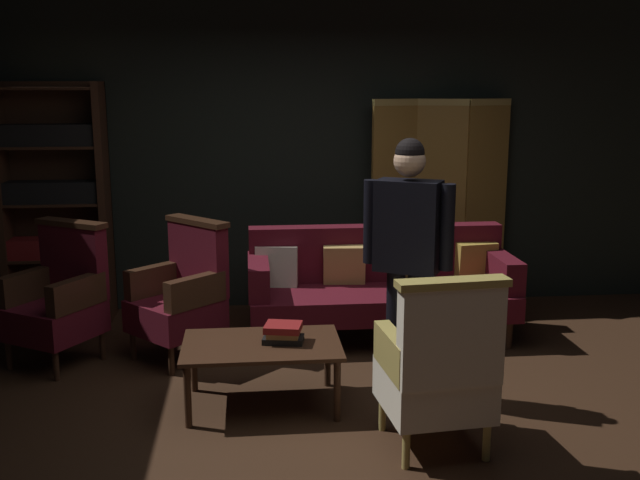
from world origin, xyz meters
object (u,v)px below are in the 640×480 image
Objects in this scene: standing_figure at (408,245)px; book_black_cloth at (283,339)px; velvet_couch at (379,281)px; armchair_wing_left at (60,298)px; armchair_wing_right at (182,294)px; book_red_leather at (283,327)px; folding_screen at (440,201)px; bookshelf at (55,198)px; coffee_table at (262,350)px; book_tan_leather at (283,334)px; armchair_gilt_accent at (439,368)px.

book_black_cloth is at bearing -177.40° from standing_figure.
armchair_wing_left reaches higher than velvet_couch.
armchair_wing_right is 1.17m from book_red_leather.
book_black_cloth is at bearing -29.83° from armchair_wing_left.
book_black_cloth is 1.13× the size of book_red_leather.
folding_screen is 1.83× the size of armchair_wing_right.
folding_screen is at bearing 0.62° from bookshelf.
folding_screen is 8.43× the size of book_red_leather.
bookshelf is at bearing 132.81° from book_black_cloth.
velvet_couch is 2.04× the size of armchair_wing_right.
coffee_table is at bearing -32.15° from armchair_wing_left.
armchair_wing_right is at bearing 127.24° from book_black_cloth.
book_black_cloth is (-0.84, -1.26, -0.02)m from velvet_couch.
coffee_table is 0.17m from book_tan_leather.
bookshelf is 1.26m from armchair_wing_left.
armchair_gilt_accent is 5.19× the size of book_tan_leather.
armchair_gilt_accent is at bearing -33.61° from armchair_wing_left.
standing_figure is at bearing -92.30° from velvet_couch.
velvet_couch is 1.52m from book_black_cloth.
folding_screen is 1.12× the size of standing_figure.
book_black_cloth is (1.60, -0.91, -0.05)m from armchair_wing_left.
armchair_wing_left is 4.62× the size of book_red_leather.
standing_figure is at bearing -30.79° from armchair_wing_right.
bookshelf is 2.05× the size of coffee_table.
book_red_leather is at bearing -47.19° from bookshelf.
coffee_table is 4.44× the size of book_red_leather.
folding_screen is 2.55m from armchair_wing_right.
bookshelf is 10.23× the size of book_tan_leather.
armchair_gilt_accent reaches higher than book_black_cloth.
standing_figure is (2.65, -1.97, -0.04)m from bookshelf.
armchair_wing_left is at bearing -178.87° from armchair_wing_right.
folding_screen reaches higher than coffee_table.
velvet_couch is 2.04× the size of armchair_wing_left.
bookshelf reaches higher than coffee_table.
armchair_gilt_accent is at bearing -104.57° from folding_screen.
armchair_wing_right reaches higher than coffee_table.
armchair_gilt_accent is at bearing -40.10° from book_black_cloth.
armchair_wing_left reaches higher than book_black_cloth.
folding_screen is 7.50× the size of book_black_cloth.
armchair_wing_left is at bearing 150.17° from book_black_cloth.
book_tan_leather is at bearing 0.63° from coffee_table.
standing_figure is at bearing -20.18° from armchair_wing_left.
book_red_leather is (-0.80, -0.04, -0.51)m from standing_figure.
armchair_gilt_accent and armchair_wing_right have the same top height.
folding_screen is 2.60m from book_tan_leather.
armchair_wing_right is 1.83m from standing_figure.
armchair_wing_left is (-2.42, 1.61, 0.00)m from armchair_gilt_accent.
book_black_cloth is 0.04m from book_tan_leather.
bookshelf is 0.97× the size of velvet_couch.
coffee_table is at bearing -179.37° from book_tan_leather.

